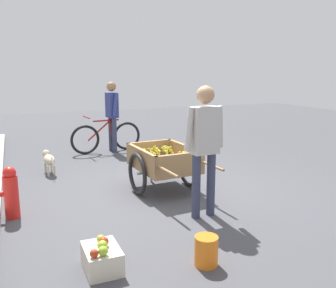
{
  "coord_description": "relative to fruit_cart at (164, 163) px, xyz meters",
  "views": [
    {
      "loc": [
        -4.84,
        2.14,
        1.83
      ],
      "look_at": [
        0.06,
        0.02,
        0.75
      ],
      "focal_mm": 38.73,
      "sensor_mm": 36.0,
      "label": 1
    }
  ],
  "objects": [
    {
      "name": "fruit_cart",
      "position": [
        0.0,
        0.0,
        0.0
      ],
      "size": [
        1.69,
        0.98,
        0.72
      ],
      "color": "#937047",
      "rests_on": "ground"
    },
    {
      "name": "cyclist_person",
      "position": [
        3.04,
        0.0,
        0.51
      ],
      "size": [
        0.52,
        0.23,
        1.59
      ],
      "color": "#333851",
      "rests_on": "ground"
    },
    {
      "name": "bicycle",
      "position": [
        3.03,
        0.15,
        -0.09
      ],
      "size": [
        0.46,
        1.66,
        0.85
      ],
      "color": "black",
      "rests_on": "ground"
    },
    {
      "name": "apple_crate",
      "position": [
        -1.91,
        1.42,
        -0.32
      ],
      "size": [
        0.44,
        0.32,
        0.31
      ],
      "color": "beige",
      "rests_on": "ground"
    },
    {
      "name": "ground_plane",
      "position": [
        -0.15,
        -0.06,
        -0.44
      ],
      "size": [
        24.0,
        24.0,
        0.0
      ],
      "primitive_type": "plane",
      "color": "#47474C"
    },
    {
      "name": "fire_hydrant",
      "position": [
        -0.24,
        2.18,
        -0.11
      ],
      "size": [
        0.25,
        0.25,
        0.67
      ],
      "color": "red",
      "rests_on": "ground"
    },
    {
      "name": "dog",
      "position": [
        1.66,
        1.55,
        -0.17
      ],
      "size": [
        0.67,
        0.22,
        0.4
      ],
      "color": "beige",
      "rests_on": "ground"
    },
    {
      "name": "plastic_bucket",
      "position": [
        -2.22,
        0.49,
        -0.3
      ],
      "size": [
        0.23,
        0.23,
        0.29
      ],
      "primitive_type": "cylinder",
      "color": "orange",
      "rests_on": "ground"
    },
    {
      "name": "vendor_person",
      "position": [
        -1.15,
        -0.07,
        0.56
      ],
      "size": [
        0.22,
        0.56,
        1.66
      ],
      "color": "#333851",
      "rests_on": "ground"
    }
  ]
}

